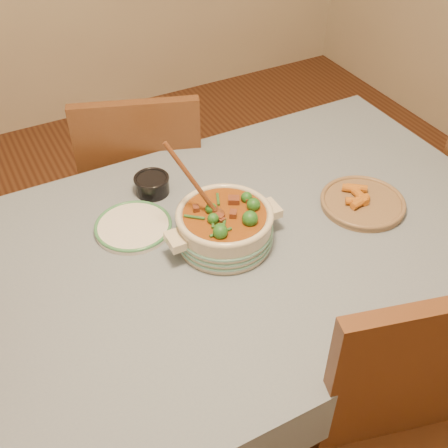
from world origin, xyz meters
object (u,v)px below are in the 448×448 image
white_plate (133,226)px  chair_far (143,181)px  fried_plate (363,201)px  dining_table (242,263)px  stew_casserole (224,224)px  condiment_bowl (152,184)px

white_plate → chair_far: 0.59m
fried_plate → chair_far: chair_far is taller
dining_table → stew_casserole: stew_casserole is taller
stew_casserole → dining_table: bearing=-20.3°
dining_table → stew_casserole: (-0.05, 0.02, 0.16)m
white_plate → condiment_bowl: condiment_bowl is taller
fried_plate → dining_table: bearing=174.9°
condiment_bowl → fried_plate: condiment_bowl is taller
condiment_bowl → chair_far: size_ratio=0.14×
dining_table → fried_plate: (0.41, -0.04, 0.11)m
white_plate → dining_table: bearing=-36.7°
stew_casserole → condiment_bowl: (-0.09, 0.32, -0.04)m
white_plate → condiment_bowl: 0.18m
fried_plate → chair_far: bearing=122.3°
condiment_bowl → white_plate: bearing=-130.3°
dining_table → chair_far: (-0.05, 0.69, -0.13)m
fried_plate → stew_casserole: bearing=173.2°
dining_table → chair_far: bearing=94.5°
white_plate → condiment_bowl: size_ratio=2.20×
dining_table → chair_far: chair_far is taller
condiment_bowl → fried_plate: bearing=-34.1°
fried_plate → chair_far: size_ratio=0.34×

